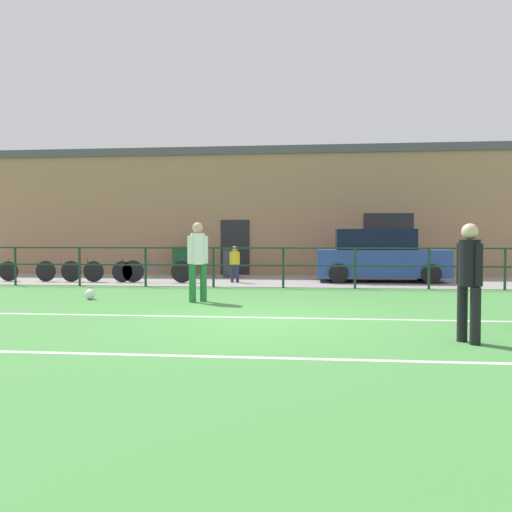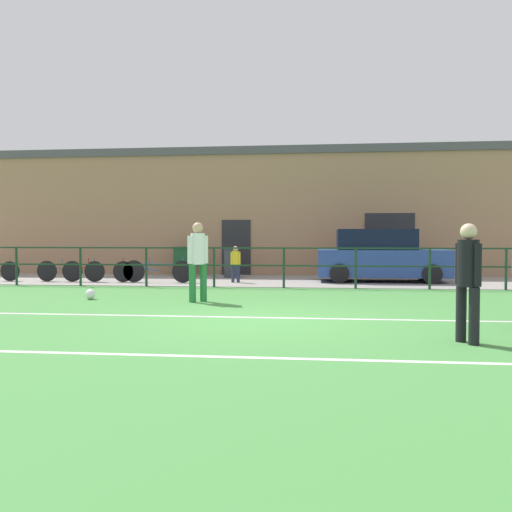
% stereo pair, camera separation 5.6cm
% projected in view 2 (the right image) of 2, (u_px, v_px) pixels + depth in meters
% --- Properties ---
extents(ground, '(60.00, 44.00, 0.04)m').
position_uv_depth(ground, '(263.00, 322.00, 9.09)').
color(ground, '#478C42').
extents(field_line_touchline, '(36.00, 0.11, 0.00)m').
position_uv_depth(field_line_touchline, '(265.00, 318.00, 9.42)').
color(field_line_touchline, white).
rests_on(field_line_touchline, ground).
extents(field_line_hash, '(36.00, 0.11, 0.00)m').
position_uv_depth(field_line_hash, '(239.00, 357.00, 6.29)').
color(field_line_hash, white).
rests_on(field_line_hash, ground).
extents(pavement_strip, '(48.00, 5.00, 0.02)m').
position_uv_depth(pavement_strip, '(288.00, 281.00, 17.53)').
color(pavement_strip, gray).
rests_on(pavement_strip, ground).
extents(perimeter_fence, '(36.07, 0.07, 1.15)m').
position_uv_depth(perimeter_fence, '(284.00, 262.00, 15.02)').
color(perimeter_fence, '#193823').
rests_on(perimeter_fence, ground).
extents(clubhouse_facade, '(28.00, 2.56, 4.87)m').
position_uv_depth(clubhouse_facade, '(293.00, 212.00, 21.13)').
color(clubhouse_facade, '#A37A5B').
rests_on(clubhouse_facade, ground).
extents(player_goalkeeper, '(0.28, 0.40, 1.60)m').
position_uv_depth(player_goalkeeper, '(468.00, 275.00, 7.10)').
color(player_goalkeeper, black).
rests_on(player_goalkeeper, ground).
extents(player_striker, '(0.41, 0.32, 1.75)m').
position_uv_depth(player_striker, '(198.00, 257.00, 11.73)').
color(player_striker, '#237038').
rests_on(player_striker, ground).
extents(soccer_ball_match, '(0.23, 0.23, 0.23)m').
position_uv_depth(soccer_ball_match, '(90.00, 294.00, 12.24)').
color(soccer_ball_match, white).
rests_on(soccer_ball_match, ground).
extents(spectator_child, '(0.31, 0.20, 1.14)m').
position_uv_depth(spectator_child, '(236.00, 262.00, 16.69)').
color(spectator_child, '#232D4C').
rests_on(spectator_child, pavement_strip).
extents(parked_car_red, '(4.08, 1.77, 1.67)m').
position_uv_depth(parked_car_red, '(380.00, 257.00, 17.03)').
color(parked_car_red, '#28428E').
rests_on(parked_car_red, pavement_strip).
extents(bicycle_parked_1, '(2.35, 0.04, 0.76)m').
position_uv_depth(bicycle_parked_1, '(97.00, 271.00, 16.90)').
color(bicycle_parked_1, black).
rests_on(bicycle_parked_1, pavement_strip).
extents(bicycle_parked_2, '(2.25, 0.04, 0.76)m').
position_uv_depth(bicycle_parked_2, '(71.00, 271.00, 17.00)').
color(bicycle_parked_2, black).
rests_on(bicycle_parked_2, pavement_strip).
extents(bicycle_parked_3, '(2.26, 0.04, 0.78)m').
position_uv_depth(bicycle_parked_3, '(158.00, 271.00, 16.67)').
color(bicycle_parked_3, black).
rests_on(bicycle_parked_3, pavement_strip).
extents(trash_bin_0, '(0.68, 0.58, 1.07)m').
position_uv_depth(trash_bin_0, '(184.00, 261.00, 19.73)').
color(trash_bin_0, '#194C28').
rests_on(trash_bin_0, pavement_strip).
extents(trash_bin_1, '(0.53, 0.45, 1.05)m').
position_uv_depth(trash_bin_1, '(232.00, 263.00, 18.75)').
color(trash_bin_1, '#33383D').
rests_on(trash_bin_1, pavement_strip).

